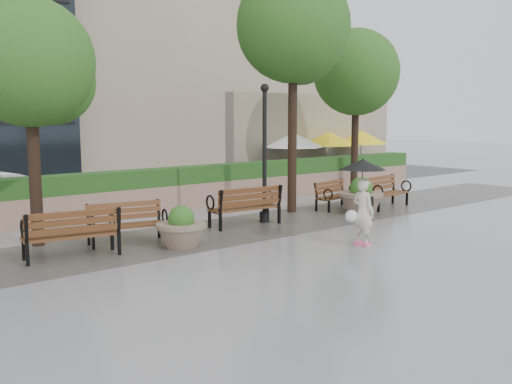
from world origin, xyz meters
TOP-DOWN VIEW (x-y plane):
  - ground at (0.00, 0.00)m, footprint 100.00×100.00m
  - cobble_strip at (0.00, 3.00)m, footprint 28.00×3.20m
  - hedge_wall at (0.00, 7.00)m, footprint 24.00×0.80m
  - cafe_wall at (9.50, 10.00)m, footprint 10.00×0.60m
  - cafe_hedge at (9.00, 7.80)m, footprint 8.00×0.50m
  - asphalt_street at (0.00, 11.00)m, footprint 40.00×7.00m
  - bldg_stone at (10.00, 23.00)m, footprint 18.00×10.00m
  - bench_0 at (-5.17, 2.75)m, footprint 2.08×1.11m
  - bench_1 at (-3.62, 3.26)m, footprint 1.91×1.07m
  - bench_2 at (-0.08, 3.20)m, footprint 2.10×0.98m
  - bench_3 at (4.02, 3.60)m, footprint 1.78×0.99m
  - bench_4 at (5.46, 2.69)m, footprint 2.00×1.00m
  - planter_left at (-2.83, 2.11)m, footprint 1.17×1.17m
  - planter_right at (3.94, 2.47)m, footprint 1.37×1.37m
  - lamppost at (0.69, 3.29)m, footprint 0.28×0.28m
  - tree_0 at (-5.18, 4.48)m, footprint 3.09×2.93m
  - tree_1 at (2.62, 4.12)m, footprint 3.56×3.48m
  - tree_2 at (7.88, 6.10)m, footprint 3.46×3.37m
  - patio_umb_white at (6.81, 8.58)m, footprint 2.50×2.50m
  - patio_umb_yellow_a at (9.10, 8.71)m, footprint 2.50×2.50m
  - patio_umb_yellow_b at (11.26, 8.64)m, footprint 2.50×2.50m
  - car_right at (-4.46, 9.81)m, footprint 4.08×2.00m
  - pedestrian at (0.56, -0.40)m, footprint 1.10×1.10m

SIDE VIEW (x-z plane):
  - ground at x=0.00m, z-range 0.00..0.00m
  - asphalt_street at x=0.00m, z-range 0.00..0.00m
  - cobble_strip at x=0.00m, z-range 0.00..0.01m
  - bench_3 at x=4.02m, z-range -0.18..0.72m
  - bench_1 at x=-3.62m, z-range -0.20..0.77m
  - bench_4 at x=5.46m, z-range -0.21..0.82m
  - bench_0 at x=-5.17m, z-range -0.22..0.85m
  - bench_2 at x=-0.08m, z-range -0.22..0.87m
  - planter_left at x=-2.83m, z-range -0.11..0.87m
  - planter_right at x=3.94m, z-range -0.12..1.02m
  - cafe_hedge at x=9.00m, z-range 0.00..0.90m
  - car_right at x=-4.46m, z-range 0.00..1.29m
  - hedge_wall at x=0.00m, z-range -0.01..1.34m
  - pedestrian at x=0.56m, z-range 0.22..2.24m
  - lamppost at x=0.69m, z-range -0.24..3.68m
  - patio_umb_white at x=6.81m, z-range 0.84..3.14m
  - patio_umb_yellow_a at x=9.10m, z-range 0.84..3.14m
  - patio_umb_yellow_b at x=11.26m, z-range 0.84..3.14m
  - cafe_wall at x=9.50m, z-range 0.00..4.00m
  - tree_0 at x=-5.18m, z-range 1.26..6.95m
  - tree_2 at x=7.88m, z-range 1.38..7.78m
  - tree_1 at x=2.62m, z-range 1.84..9.32m
  - bldg_stone at x=10.00m, z-range 0.00..20.00m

